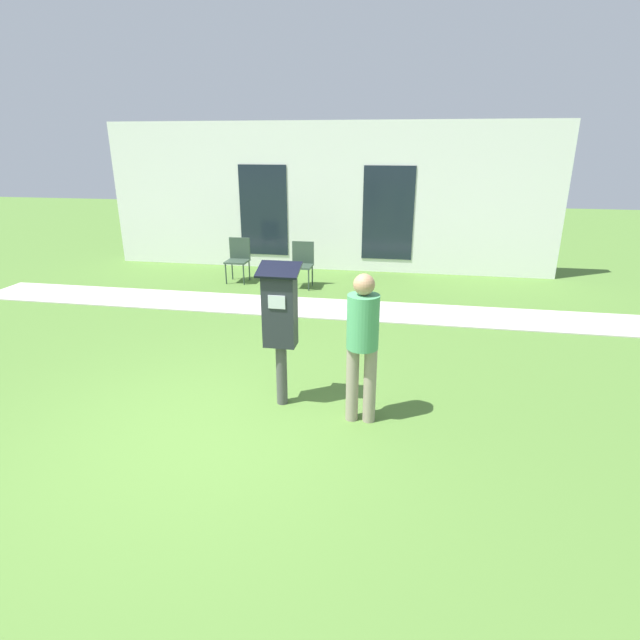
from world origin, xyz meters
TOP-DOWN VIEW (x-y plane):
  - ground_plane at (0.00, 0.00)m, footprint 40.00×40.00m
  - sidewalk at (0.00, 4.15)m, footprint 12.00×1.10m
  - building_facade at (0.00, 7.13)m, footprint 10.00×0.26m
  - parking_meter at (0.59, 0.77)m, footprint 0.44×0.31m
  - person_standing at (1.48, 0.56)m, footprint 0.32×0.32m
  - outdoor_chair_left at (-1.59, 5.70)m, footprint 0.44×0.44m
  - outdoor_chair_middle at (-0.20, 5.51)m, footprint 0.44×0.44m

SIDE VIEW (x-z plane):
  - ground_plane at x=0.00m, z-range 0.00..0.00m
  - sidewalk at x=0.00m, z-range 0.00..0.02m
  - outdoor_chair_left at x=-1.59m, z-range 0.08..0.98m
  - outdoor_chair_middle at x=-0.20m, z-range 0.08..0.98m
  - person_standing at x=1.48m, z-range 0.14..1.72m
  - parking_meter at x=0.59m, z-range 0.22..1.81m
  - building_facade at x=0.00m, z-range 0.00..3.20m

